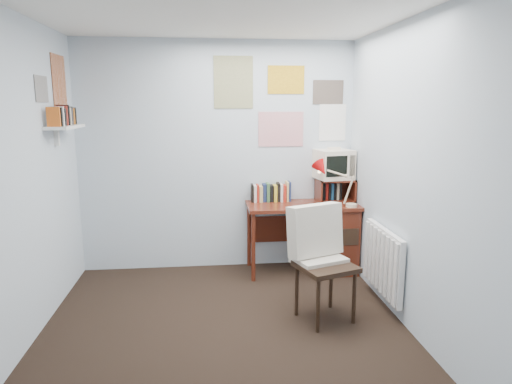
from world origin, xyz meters
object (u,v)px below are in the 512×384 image
desk (326,235)px  desk_lamp (352,187)px  desk_chair (326,267)px  radiator (383,261)px  wall_shelf (65,127)px  tv_riser (335,190)px  crt_tv (334,163)px

desk → desk_lamp: 0.64m
desk_chair → radiator: size_ratio=1.19×
desk_lamp → radiator: (0.08, -0.74, -0.56)m
desk → wall_shelf: 2.87m
desk_lamp → tv_riser: 0.33m
desk_chair → wall_shelf: size_ratio=1.53×
desk → desk_lamp: bearing=-42.2°
wall_shelf → desk_chair: bearing=-19.1°
crt_tv → wall_shelf: 2.75m
desk_lamp → wall_shelf: wall_shelf is taller
desk → radiator: bearing=-72.8°
crt_tv → radiator: (0.19, -1.06, -0.76)m
desk → radiator: (0.29, -0.93, 0.01)m
desk_lamp → crt_tv: size_ratio=1.17×
desk → tv_riser: (0.12, 0.11, 0.48)m
desk_chair → desk_lamp: 1.21m
desk → tv_riser: bearing=43.0°
radiator → desk_chair: bearing=-158.8°
wall_shelf → crt_tv: bearing=10.8°
desk_chair → tv_riser: tv_riser is taller
desk_lamp → wall_shelf: size_ratio=0.70×
desk_lamp → crt_tv: 0.40m
desk → crt_tv: (0.10, 0.13, 0.78)m
desk_lamp → radiator: bearing=-86.1°
desk → desk_chair: bearing=-105.0°
tv_riser → radiator: (0.17, -1.04, -0.47)m
tv_riser → crt_tv: (-0.02, 0.02, 0.30)m
tv_riser → wall_shelf: wall_shelf is taller
desk_lamp → radiator: size_ratio=0.54×
desk_lamp → crt_tv: (-0.11, 0.32, 0.21)m
crt_tv → radiator: size_ratio=0.46×
radiator → wall_shelf: 3.15m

